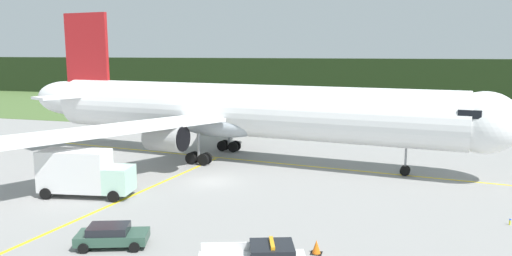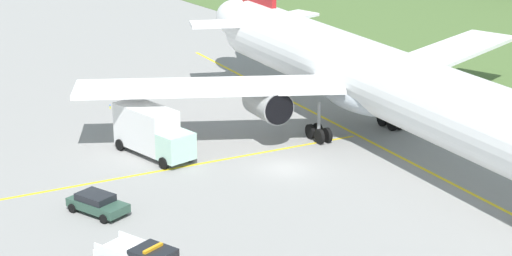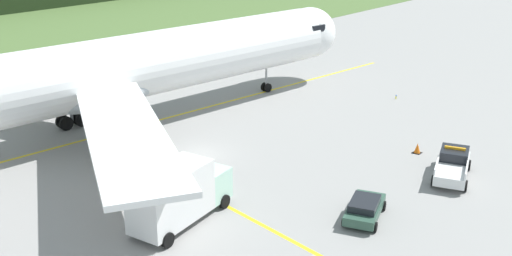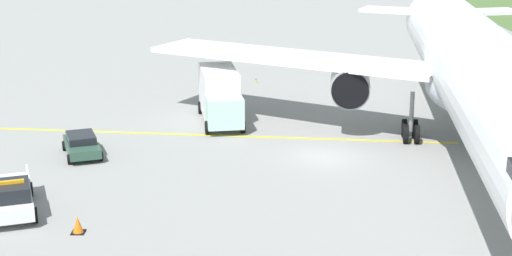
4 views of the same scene
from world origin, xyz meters
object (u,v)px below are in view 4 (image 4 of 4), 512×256
ops_pickup_truck (10,196)px  staff_car (82,144)px  apron_cone (78,225)px  catering_truck (220,95)px  airliner (478,71)px

ops_pickup_truck → staff_car: ops_pickup_truck is taller
staff_car → apron_cone: size_ratio=5.60×
ops_pickup_truck → catering_truck: catering_truck is taller
apron_cone → staff_car: bearing=-168.3°
staff_car → apron_cone: bearing=11.7°
airliner → ops_pickup_truck: airliner is taller
airliner → apron_cone: 24.93m
airliner → staff_car: 24.18m
ops_pickup_truck → apron_cone: bearing=58.1°
airliner → staff_car: size_ratio=12.05×
airliner → catering_truck: size_ratio=7.14×
staff_car → apron_cone: 11.92m
airliner → catering_truck: airliner is taller
airliner → apron_cone: size_ratio=67.47×
catering_truck → airliner: bearing=64.6°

